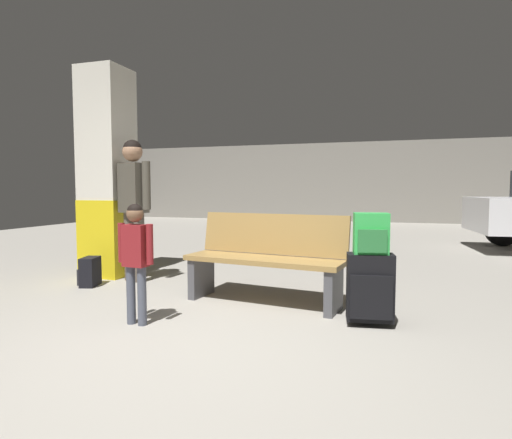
% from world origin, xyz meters
% --- Properties ---
extents(ground_plane, '(18.00, 18.00, 0.10)m').
position_xyz_m(ground_plane, '(0.00, 4.00, -0.05)').
color(ground_plane, gray).
extents(garage_back_wall, '(18.00, 0.12, 2.80)m').
position_xyz_m(garage_back_wall, '(0.00, 12.86, 1.40)').
color(garage_back_wall, gray).
rests_on(garage_back_wall, ground_plane).
extents(structural_pillar, '(0.57, 0.57, 2.70)m').
position_xyz_m(structural_pillar, '(-2.18, 2.18, 1.34)').
color(structural_pillar, yellow).
rests_on(structural_pillar, ground_plane).
extents(bench, '(1.66, 0.74, 0.89)m').
position_xyz_m(bench, '(0.20, 1.50, 0.44)').
color(bench, '#9E7A42').
rests_on(bench, ground_plane).
extents(suitcase, '(0.41, 0.28, 0.60)m').
position_xyz_m(suitcase, '(1.23, 1.05, 0.32)').
color(suitcase, black).
rests_on(suitcase, ground_plane).
extents(backpack_bright, '(0.30, 0.23, 0.34)m').
position_xyz_m(backpack_bright, '(1.23, 1.05, 0.77)').
color(backpack_bright, green).
rests_on(backpack_bright, suitcase).
extents(child, '(0.35, 0.21, 1.02)m').
position_xyz_m(child, '(-0.64, 0.48, 0.63)').
color(child, '#4C5160').
rests_on(child, ground_plane).
extents(adult, '(0.57, 0.31, 1.74)m').
position_xyz_m(adult, '(-1.64, 1.96, 1.08)').
color(adult, brown).
rests_on(adult, ground_plane).
extents(backpack_dark_floor, '(0.25, 0.31, 0.34)m').
position_xyz_m(backpack_dark_floor, '(-1.99, 1.55, 0.17)').
color(backpack_dark_floor, black).
rests_on(backpack_dark_floor, ground_plane).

